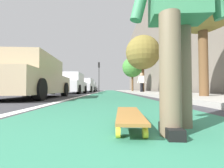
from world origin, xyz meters
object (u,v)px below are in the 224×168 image
Objects in this scene: skater_person at (177,5)px; street_tree_mid at (143,53)px; traffic_light at (99,71)px; street_tree_far at (132,67)px; parked_car_mid at (71,84)px; parked_car_end at (90,87)px; pedestrian_distant at (142,82)px; parked_car_near at (31,78)px; skateboard at (129,115)px; parked_car_far at (85,86)px.

street_tree_mid reaches higher than skater_person.
street_tree_far is (-4.38, -4.53, 0.01)m from traffic_light.
parked_car_end is at bearing 0.81° from parked_car_mid.
street_tree_far is at bearing -1.69° from pedestrian_distant.
parked_car_end is (18.81, 0.20, -0.01)m from parked_car_near.
skater_person reaches higher than skateboard.
parked_car_far is at bearing -0.52° from parked_car_mid.
skater_person is 12.20m from pedestrian_distant.
skateboard is 23.14m from traffic_light.
pedestrian_distant is at bearing -11.99° from skateboard.
street_tree_mid reaches higher than parked_car_near.
parked_car_end is at bearing 8.59° from skater_person.
street_tree_mid is at bearing -35.69° from parked_car_near.
parked_car_near is 2.70× the size of pedestrian_distant.
street_tree_mid is at bearing -156.96° from traffic_light.
pedestrian_distant reaches higher than parked_car_far.
skateboard is 10.55m from parked_car_mid.
parked_car_near reaches higher than skateboard.
street_tree_far is at bearing -128.20° from parked_car_end.
parked_car_near is 11.93m from parked_car_far.
skateboard is at bearing -163.53° from parked_car_mid.
pedestrian_distant is at bearing -36.05° from parked_car_near.
skater_person is 0.98× the size of pedestrian_distant.
skater_person is at bearing -174.65° from traffic_light.
parked_car_far is 2.75× the size of pedestrian_distant.
parked_car_far is 6.89m from parked_car_end.
parked_car_far reaches higher than parked_car_end.
parked_car_near is at bearing 144.31° from street_tree_mid.
parked_car_mid is (10.25, 3.33, -0.24)m from skater_person.
pedestrian_distant is (12.00, -2.17, 0.02)m from skater_person.
skater_person is at bearing -143.39° from parked_car_near.
street_tree_mid reaches higher than skateboard.
skater_person is at bearing 172.76° from street_tree_far.
pedestrian_distant reaches higher than parked_car_near.
street_tree_mid is (2.13, -5.70, 2.81)m from parked_car_mid.
parked_car_end is at bearing 51.80° from street_tree_far.
traffic_light is 1.02× the size of street_tree_far.
traffic_light reaches higher than parked_car_mid.
street_tree_far reaches higher than skateboard.
street_tree_far reaches higher than parked_car_far.
parked_car_near is (4.46, 3.32, -0.24)m from skater_person.
street_tree_far is at bearing -34.17° from parked_car_mid.
traffic_light reaches higher than parked_car_end.
parked_car_far reaches higher than skateboard.
street_tree_mid is at bearing -180.00° from street_tree_far.
pedestrian_distant is at bearing -128.85° from parked_car_far.
skateboard is 0.52× the size of skater_person.
parked_car_near is 18.75m from traffic_light.
parked_car_far is (6.15, -0.06, 0.02)m from parked_car_mid.
street_tree_far reaches higher than parked_car_mid.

